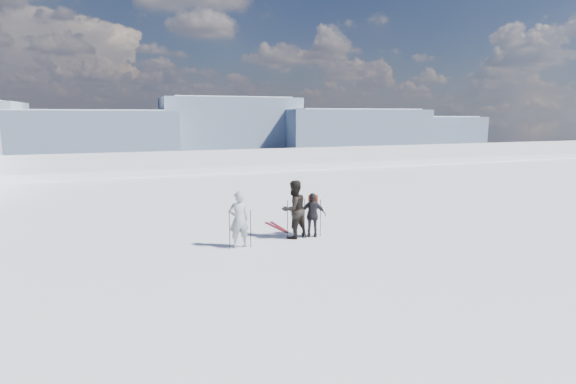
% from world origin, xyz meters
% --- Properties ---
extents(lake_basin, '(820.00, 820.00, 71.62)m').
position_xyz_m(lake_basin, '(0.00, 30.00, -6.50)').
color(lake_basin, white).
rests_on(lake_basin, ground).
extents(far_mountain_range, '(770.00, 110.00, 53.00)m').
position_xyz_m(far_mountain_range, '(29.60, 454.78, -7.19)').
color(far_mountain_range, slate).
rests_on(far_mountain_range, ground).
extents(skier_grey, '(0.69, 0.48, 1.80)m').
position_xyz_m(skier_grey, '(-3.40, 3.99, 0.90)').
color(skier_grey, '#99A1A7').
rests_on(skier_grey, ground).
extents(skier_dark, '(1.14, 1.01, 1.98)m').
position_xyz_m(skier_dark, '(-1.39, 4.42, 0.99)').
color(skier_dark, black).
rests_on(skier_dark, ground).
extents(skier_pack, '(0.97, 0.70, 1.53)m').
position_xyz_m(skier_pack, '(-0.73, 4.33, 0.76)').
color(skier_pack, black).
rests_on(skier_pack, ground).
extents(backpack, '(0.37, 0.30, 0.48)m').
position_xyz_m(backpack, '(-0.63, 4.56, 1.77)').
color(backpack, '#BD3F11').
rests_on(backpack, skier_pack).
extents(ski_poles, '(3.29, 0.56, 1.37)m').
position_xyz_m(ski_poles, '(-1.82, 4.18, 0.64)').
color(ski_poles, black).
rests_on(ski_poles, ground).
extents(skis_loose, '(0.39, 1.70, 0.03)m').
position_xyz_m(skis_loose, '(-1.46, 6.00, 0.01)').
color(skis_loose, black).
rests_on(skis_loose, ground).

